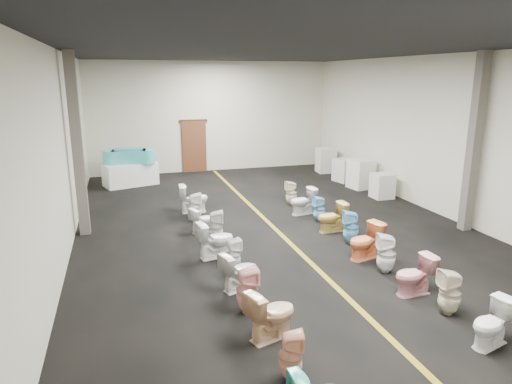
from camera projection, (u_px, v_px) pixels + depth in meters
floor at (274, 228)px, 12.03m from camera, size 16.00×16.00×0.00m
ceiling at (276, 50)px, 10.92m from camera, size 16.00×16.00×0.00m
wall_back at (212, 117)px, 18.90m from camera, size 10.00×0.00×10.00m
wall_left at (62, 153)px, 10.08m from camera, size 0.00×16.00×16.00m
wall_right at (442, 136)px, 12.87m from camera, size 0.00×16.00×16.00m
aisle_stripe at (274, 228)px, 12.03m from camera, size 0.12×15.60×0.01m
back_door at (194, 147)px, 18.92m from camera, size 1.00×0.10×2.10m
door_frame at (193, 121)px, 18.66m from camera, size 1.15×0.08×0.10m
column_left at (77, 146)px, 11.08m from camera, size 0.25×0.25×4.50m
column_right at (474, 144)px, 11.41m from camera, size 0.25×0.25×4.50m
display_table at (130, 174)px, 16.69m from camera, size 2.04×1.43×0.82m
bathtub at (129, 156)px, 16.53m from camera, size 1.85×0.77×0.55m
appliance_crate_a at (382, 186)px, 14.94m from camera, size 0.64×0.64×0.81m
appliance_crate_b at (361, 174)px, 16.22m from camera, size 0.85×0.85×1.03m
appliance_crate_c at (346, 170)px, 17.30m from camera, size 0.89×0.89×0.86m
appliance_crate_d at (326, 160)px, 18.92m from camera, size 0.77×0.77×1.00m
toilet_left_1 at (291, 356)px, 5.97m from camera, size 0.39×0.38×0.70m
toilet_left_2 at (271, 314)px, 6.90m from camera, size 0.90×0.68×0.81m
toilet_left_3 at (247, 290)px, 7.67m from camera, size 0.38×0.37×0.80m
toilet_left_4 at (240, 271)px, 8.50m from camera, size 0.82×0.61×0.74m
toilet_left_5 at (233, 255)px, 9.34m from camera, size 0.35×0.34×0.69m
toilet_left_6 at (215, 240)px, 10.01m from camera, size 0.88×0.59×0.83m
toilet_left_7 at (216, 227)px, 10.91m from camera, size 0.42×0.42×0.80m
toilet_left_8 at (202, 220)px, 11.65m from camera, size 0.74×0.57×0.66m
toilet_left_9 at (195, 207)px, 12.55m from camera, size 0.39×0.38×0.79m
toilet_left_10 at (194, 198)px, 13.35m from camera, size 0.85×0.52×0.84m
toilet_right_1 at (492, 324)px, 6.71m from camera, size 0.79×0.58×0.73m
toilet_right_2 at (450, 292)px, 7.60m from camera, size 0.41×0.41×0.80m
toilet_right_3 at (415, 275)px, 8.30m from camera, size 0.75×0.45×0.75m
toilet_right_4 at (386, 254)px, 9.22m from camera, size 0.48×0.47×0.83m
toilet_right_5 at (366, 241)px, 9.94m from camera, size 0.88×0.63×0.81m
toilet_right_6 at (351, 227)px, 10.85m from camera, size 0.45×0.44×0.81m
toilet_right_7 at (332, 217)px, 11.69m from camera, size 0.77×0.45×0.77m
toilet_right_8 at (319, 209)px, 12.52m from camera, size 0.34×0.33×0.72m
toilet_right_9 at (303, 201)px, 13.17m from camera, size 0.80×0.51×0.78m
toilet_right_10 at (291, 193)px, 14.11m from camera, size 0.36×0.35×0.76m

